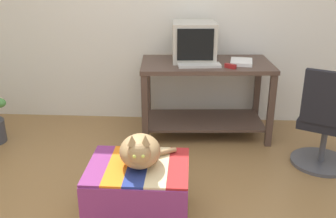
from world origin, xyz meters
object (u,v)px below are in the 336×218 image
(tv_monitor, at_px, (194,42))
(stapler, at_px, (230,66))
(keyboard, at_px, (199,65))
(book, at_px, (241,62))
(ottoman_with_blanket, at_px, (139,191))
(office_chair, at_px, (325,126))
(cat, at_px, (140,151))
(desk, at_px, (206,86))

(tv_monitor, distance_m, stapler, 0.47)
(keyboard, distance_m, book, 0.43)
(ottoman_with_blanket, bearing_deg, stapler, 60.06)
(book, height_order, office_chair, office_chair)
(keyboard, bearing_deg, office_chair, -31.92)
(book, xyz_separation_m, cat, (-0.81, -1.40, -0.27))
(cat, xyz_separation_m, office_chair, (1.47, 0.79, -0.12))
(desk, xyz_separation_m, cat, (-0.48, -1.43, -0.01))
(ottoman_with_blanket, relative_size, office_chair, 0.77)
(ottoman_with_blanket, bearing_deg, book, 59.47)
(cat, bearing_deg, book, 54.39)
(ottoman_with_blanket, xyz_separation_m, office_chair, (1.49, 0.79, 0.18))
(ottoman_with_blanket, distance_m, office_chair, 1.70)
(keyboard, xyz_separation_m, ottoman_with_blanket, (-0.42, -1.28, -0.57))
(keyboard, relative_size, ottoman_with_blanket, 0.59)
(desk, distance_m, stapler, 0.40)
(book, xyz_separation_m, office_chair, (0.66, -0.61, -0.39))
(keyboard, distance_m, office_chair, 1.23)
(tv_monitor, xyz_separation_m, book, (0.46, -0.10, -0.17))
(tv_monitor, distance_m, cat, 1.61)
(tv_monitor, bearing_deg, office_chair, -36.45)
(stapler, bearing_deg, desk, 85.52)
(tv_monitor, relative_size, book, 1.73)
(cat, bearing_deg, office_chair, 22.73)
(keyboard, bearing_deg, book, 9.93)
(desk, bearing_deg, office_chair, -36.65)
(tv_monitor, height_order, office_chair, tv_monitor)
(office_chair, bearing_deg, book, -15.47)
(desk, xyz_separation_m, tv_monitor, (-0.13, 0.08, 0.43))
(ottoman_with_blanket, distance_m, cat, 0.31)
(cat, distance_m, stapler, 1.43)
(tv_monitor, relative_size, office_chair, 0.50)
(stapler, bearing_deg, cat, -170.32)
(tv_monitor, distance_m, office_chair, 1.44)
(ottoman_with_blanket, relative_size, stapler, 6.19)
(cat, bearing_deg, keyboard, 66.85)
(keyboard, relative_size, stapler, 3.64)
(tv_monitor, distance_m, book, 0.50)
(keyboard, relative_size, book, 1.56)
(ottoman_with_blanket, bearing_deg, cat, 3.87)
(desk, xyz_separation_m, keyboard, (-0.07, -0.16, 0.25))
(office_chair, bearing_deg, keyboard, 3.01)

